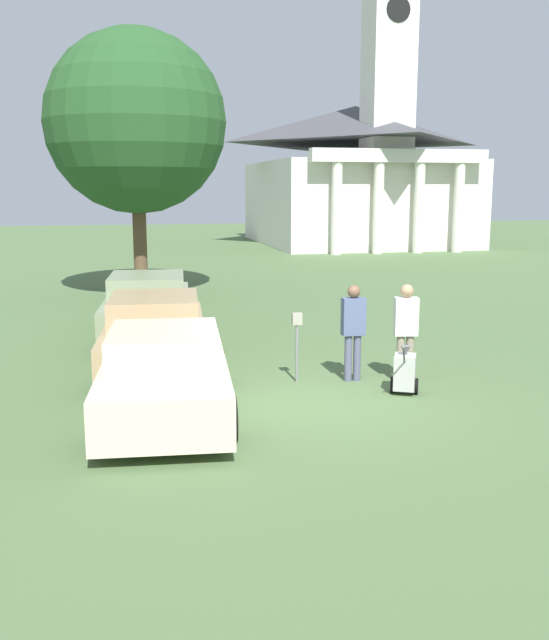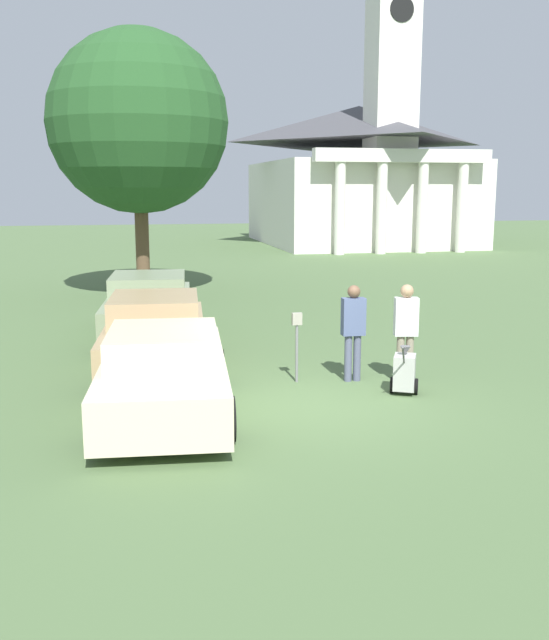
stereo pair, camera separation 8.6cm
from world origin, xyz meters
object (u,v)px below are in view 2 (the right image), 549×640
Objects in this scene: parking_meter at (297,334)px; parked_car_tan at (156,335)px; person_worker at (353,327)px; parked_car_cream at (165,373)px; equipment_cart at (404,372)px; church at (361,165)px; person_supervisor at (406,327)px; parked_car_sage at (149,308)px.

parked_car_tan is at bearing 148.40° from parking_meter.
parked_car_cream is at bearing 20.27° from person_worker.
parked_car_cream is 4.91× the size of equipment_cart.
parking_meter is 33.57m from church.
parked_car_tan is 2.74× the size of person_supervisor.
parked_car_tan is at bearing 95.07° from parked_car_cream.
church is (14.23, 26.55, 4.22)m from parked_car_sage.
parking_meter is (2.47, 1.32, 0.26)m from parked_car_cream.
parked_car_tan is 4.99× the size of equipment_cart.
person_supervisor is 33.34m from church.
parked_car_sage is 2.82× the size of person_worker.
church is (9.83, 31.62, 3.89)m from person_supervisor.
parking_meter is 0.72× the size of person_worker.
parked_car_tan is (-0.00, 2.84, 0.05)m from parked_car_cream.
parked_car_tan is at bearing -13.09° from person_supervisor.
person_worker is 0.95m from person_supervisor.
person_worker is at bearing -20.31° from parked_car_tan.
parked_car_tan reaches higher than parked_car_cream.
equipment_cart is at bearing -49.39° from parked_car_sage.
parked_car_sage is (0.00, 3.11, 0.02)m from parked_car_tan.
parked_car_cream is 3.79× the size of parking_meter.
person_supervisor is 0.99m from equipment_cart.
equipment_cart is (-0.28, -0.69, -0.65)m from person_supervisor.
parked_car_cream is 35.74m from church.
parking_meter is at bearing -6.13° from person_worker.
parked_car_sage is at bearing 151.49° from equipment_cart.
person_supervisor is (4.40, -1.96, 0.35)m from parked_car_tan.
parked_car_tan is 4.90m from equipment_cart.
parked_car_tan is at bearing 173.17° from equipment_cart.
person_supervisor is at bearing 16.43° from parked_car_cream.
person_supervisor is (1.93, -0.44, 0.14)m from parking_meter.
person_supervisor is 0.08× the size of church.
equipment_cart is (4.11, -5.76, -0.33)m from parked_car_sage.
church is at bearing 69.43° from parked_car_tan.
church reaches higher than parking_meter.
parked_car_tan is 33.17m from church.
parking_meter is 1.04m from person_worker.
person_supervisor is (4.40, 0.88, 0.40)m from parked_car_cream.
parked_car_sage is at bearing 118.11° from parking_meter.
equipment_cart is 0.04× the size of church.
parking_meter is (2.47, -4.63, 0.19)m from parked_car_sage.
parking_meter is at bearing -1.91° from person_supervisor.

